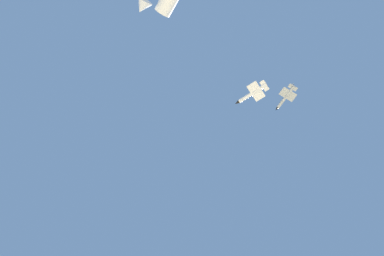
% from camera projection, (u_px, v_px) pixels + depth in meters
% --- Properties ---
extents(chase_jet_left_wing, '(9.80, 14.78, 4.00)m').
position_uv_depth(chase_jet_left_wing, '(286.00, 97.00, 182.57)').
color(chase_jet_left_wing, '#999EA3').
extents(chase_jet_trailing, '(13.74, 11.75, 4.00)m').
position_uv_depth(chase_jet_trailing, '(253.00, 93.00, 153.26)').
color(chase_jet_trailing, silver).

